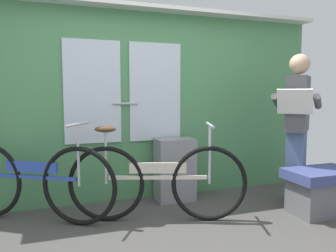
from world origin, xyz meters
name	(u,v)px	position (x,y,z in m)	size (l,w,h in m)	color
ground_plane	(176,238)	(0.00, 0.00, -0.02)	(5.36, 3.84, 0.04)	#474442
train_door_wall	(141,101)	(-0.01, 1.11, 1.13)	(4.36, 0.28, 2.15)	#4C8C56
bicycle_near_door	(157,181)	(-0.05, 0.38, 0.38)	(1.62, 0.66, 0.93)	black
bicycle_leaning_behind	(31,181)	(-1.17, 0.76, 0.39)	(1.48, 0.91, 0.94)	black
passenger_reading_newspaper	(297,125)	(1.56, 0.39, 0.86)	(0.61, 0.60, 1.63)	slate
trash_bin_by_wall	(175,169)	(0.33, 0.90, 0.35)	(0.43, 0.28, 0.70)	gray
bench_seat_corner	(321,190)	(1.57, 0.01, 0.24)	(0.70, 0.44, 0.45)	#3D477F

